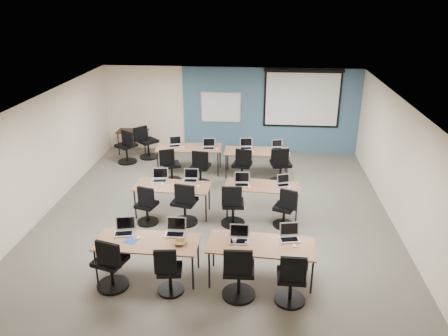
# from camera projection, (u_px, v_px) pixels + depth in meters

# --- Properties ---
(floor) EXTENTS (8.00, 9.00, 0.02)m
(floor) POSITION_uv_depth(u_px,v_px,m) (216.00, 216.00, 10.14)
(floor) COLOR #6B6354
(floor) RESTS_ON ground
(ceiling) EXTENTS (8.00, 9.00, 0.02)m
(ceiling) POSITION_uv_depth(u_px,v_px,m) (215.00, 102.00, 9.11)
(ceiling) COLOR white
(ceiling) RESTS_ON ground
(wall_back) EXTENTS (8.00, 0.04, 2.70)m
(wall_back) POSITION_uv_depth(u_px,v_px,m) (231.00, 110.00, 13.77)
(wall_back) COLOR beige
(wall_back) RESTS_ON ground
(wall_front) EXTENTS (8.00, 0.04, 2.70)m
(wall_front) POSITION_uv_depth(u_px,v_px,m) (179.00, 293.00, 5.48)
(wall_front) COLOR beige
(wall_front) RESTS_ON ground
(wall_left) EXTENTS (0.04, 9.00, 2.70)m
(wall_left) POSITION_uv_depth(u_px,v_px,m) (42.00, 157.00, 9.94)
(wall_left) COLOR beige
(wall_left) RESTS_ON ground
(wall_right) EXTENTS (0.04, 9.00, 2.70)m
(wall_right) POSITION_uv_depth(u_px,v_px,m) (402.00, 168.00, 9.30)
(wall_right) COLOR beige
(wall_right) RESTS_ON ground
(blue_accent_panel) EXTENTS (5.50, 0.04, 2.70)m
(blue_accent_panel) POSITION_uv_depth(u_px,v_px,m) (270.00, 111.00, 13.64)
(blue_accent_panel) COLOR #3D5977
(blue_accent_panel) RESTS_ON wall_back
(whiteboard) EXTENTS (1.28, 0.03, 0.98)m
(whiteboard) POSITION_uv_depth(u_px,v_px,m) (221.00, 107.00, 13.69)
(whiteboard) COLOR silver
(whiteboard) RESTS_ON wall_back
(projector_screen) EXTENTS (2.40, 0.10, 1.82)m
(projector_screen) POSITION_uv_depth(u_px,v_px,m) (302.00, 95.00, 13.30)
(projector_screen) COLOR black
(projector_screen) RESTS_ON wall_back
(training_table_front_left) EXTENTS (1.84, 0.77, 0.73)m
(training_table_front_left) POSITION_uv_depth(u_px,v_px,m) (147.00, 243.00, 7.78)
(training_table_front_left) COLOR brown
(training_table_front_left) RESTS_ON floor
(training_table_front_right) EXTENTS (1.89, 0.79, 0.73)m
(training_table_front_right) POSITION_uv_depth(u_px,v_px,m) (261.00, 246.00, 7.69)
(training_table_front_right) COLOR brown
(training_table_front_right) RESTS_ON floor
(training_table_mid_left) EXTENTS (1.74, 0.73, 0.73)m
(training_table_mid_left) POSITION_uv_depth(u_px,v_px,m) (172.00, 187.00, 9.98)
(training_table_mid_left) COLOR brown
(training_table_mid_left) RESTS_ON floor
(training_table_mid_right) EXTENTS (1.68, 0.70, 0.73)m
(training_table_mid_right) POSITION_uv_depth(u_px,v_px,m) (262.00, 187.00, 9.99)
(training_table_mid_right) COLOR #905F38
(training_table_mid_right) RESTS_ON floor
(training_table_back_left) EXTENTS (1.83, 0.76, 0.73)m
(training_table_back_left) POSITION_uv_depth(u_px,v_px,m) (189.00, 149.00, 12.40)
(training_table_back_left) COLOR olive
(training_table_back_left) RESTS_ON floor
(training_table_back_right) EXTENTS (1.79, 0.75, 0.73)m
(training_table_back_right) POSITION_uv_depth(u_px,v_px,m) (257.00, 152.00, 12.12)
(training_table_back_right) COLOR brown
(training_table_back_right) RESTS_ON floor
(laptop_0) EXTENTS (0.36, 0.30, 0.27)m
(laptop_0) POSITION_uv_depth(u_px,v_px,m) (125.00, 229.00, 8.02)
(laptop_0) COLOR #ADAEB5
(laptop_0) RESTS_ON training_table_front_left
(mouse_0) EXTENTS (0.06, 0.10, 0.03)m
(mouse_0) POSITION_uv_depth(u_px,v_px,m) (138.00, 238.00, 7.86)
(mouse_0) COLOR white
(mouse_0) RESTS_ON training_table_front_left
(task_chair_0) EXTENTS (0.57, 0.56, 1.04)m
(task_chair_0) POSITION_uv_depth(u_px,v_px,m) (111.00, 268.00, 7.53)
(task_chair_0) COLOR black
(task_chair_0) RESTS_ON floor
(laptop_1) EXTENTS (0.36, 0.31, 0.27)m
(laptop_1) POSITION_uv_depth(u_px,v_px,m) (176.00, 230.00, 8.00)
(laptop_1) COLOR silver
(laptop_1) RESTS_ON training_table_front_left
(mouse_1) EXTENTS (0.07, 0.10, 0.03)m
(mouse_1) POSITION_uv_depth(u_px,v_px,m) (180.00, 240.00, 7.79)
(mouse_1) COLOR white
(mouse_1) RESTS_ON training_table_front_left
(task_chair_1) EXTENTS (0.46, 0.46, 0.95)m
(task_chair_1) POSITION_uv_depth(u_px,v_px,m) (169.00, 274.00, 7.43)
(task_chair_1) COLOR black
(task_chair_1) RESTS_ON floor
(laptop_2) EXTENTS (0.35, 0.29, 0.26)m
(laptop_2) POSITION_uv_depth(u_px,v_px,m) (239.00, 237.00, 7.78)
(laptop_2) COLOR #A9A9AF
(laptop_2) RESTS_ON training_table_front_right
(mouse_2) EXTENTS (0.08, 0.10, 0.03)m
(mouse_2) POSITION_uv_depth(u_px,v_px,m) (246.00, 243.00, 7.70)
(mouse_2) COLOR white
(mouse_2) RESTS_ON training_table_front_right
(task_chair_2) EXTENTS (0.58, 0.58, 1.05)m
(task_chair_2) POSITION_uv_depth(u_px,v_px,m) (239.00, 276.00, 7.30)
(task_chair_2) COLOR black
(task_chair_2) RESTS_ON floor
(laptop_3) EXTENTS (0.35, 0.30, 0.27)m
(laptop_3) POSITION_uv_depth(u_px,v_px,m) (289.00, 235.00, 7.83)
(laptop_3) COLOR silver
(laptop_3) RESTS_ON training_table_front_right
(mouse_3) EXTENTS (0.08, 0.10, 0.03)m
(mouse_3) POSITION_uv_depth(u_px,v_px,m) (294.00, 246.00, 7.60)
(mouse_3) COLOR white
(mouse_3) RESTS_ON training_table_front_right
(task_chair_3) EXTENTS (0.52, 0.52, 1.00)m
(task_chair_3) POSITION_uv_depth(u_px,v_px,m) (291.00, 282.00, 7.18)
(task_chair_3) COLOR black
(task_chair_3) RESTS_ON floor
(laptop_4) EXTENTS (0.36, 0.31, 0.27)m
(laptop_4) POSITION_uv_depth(u_px,v_px,m) (160.00, 178.00, 10.22)
(laptop_4) COLOR silver
(laptop_4) RESTS_ON training_table_mid_left
(mouse_4) EXTENTS (0.07, 0.11, 0.04)m
(mouse_4) POSITION_uv_depth(u_px,v_px,m) (162.00, 184.00, 10.01)
(mouse_4) COLOR white
(mouse_4) RESTS_ON training_table_mid_left
(task_chair_4) EXTENTS (0.48, 0.47, 0.96)m
(task_chair_4) POSITION_uv_depth(u_px,v_px,m) (147.00, 208.00, 9.65)
(task_chair_4) COLOR black
(task_chair_4) RESTS_ON floor
(laptop_5) EXTENTS (0.34, 0.29, 0.26)m
(laptop_5) POSITION_uv_depth(u_px,v_px,m) (191.00, 178.00, 10.22)
(laptop_5) COLOR silver
(laptop_5) RESTS_ON training_table_mid_left
(mouse_5) EXTENTS (0.07, 0.11, 0.04)m
(mouse_5) POSITION_uv_depth(u_px,v_px,m) (198.00, 186.00, 9.91)
(mouse_5) COLOR white
(mouse_5) RESTS_ON training_table_mid_left
(task_chair_5) EXTENTS (0.56, 0.56, 1.03)m
(task_chair_5) POSITION_uv_depth(u_px,v_px,m) (185.00, 207.00, 9.65)
(task_chair_5) COLOR black
(task_chair_5) RESTS_ON floor
(laptop_6) EXTENTS (0.35, 0.30, 0.27)m
(laptop_6) POSITION_uv_depth(u_px,v_px,m) (242.00, 182.00, 10.00)
(laptop_6) COLOR #A6A7AC
(laptop_6) RESTS_ON training_table_mid_right
(mouse_6) EXTENTS (0.08, 0.11, 0.03)m
(mouse_6) POSITION_uv_depth(u_px,v_px,m) (249.00, 187.00, 9.88)
(mouse_6) COLOR white
(mouse_6) RESTS_ON training_table_mid_right
(task_chair_6) EXTENTS (0.53, 0.53, 1.01)m
(task_chair_6) POSITION_uv_depth(u_px,v_px,m) (233.00, 208.00, 9.60)
(task_chair_6) COLOR black
(task_chair_6) RESTS_ON floor
(laptop_7) EXTENTS (0.30, 0.26, 0.23)m
(laptop_7) POSITION_uv_depth(u_px,v_px,m) (283.00, 182.00, 9.98)
(laptop_7) COLOR #B1B2BE
(laptop_7) RESTS_ON training_table_mid_right
(mouse_7) EXTENTS (0.09, 0.12, 0.04)m
(mouse_7) POSITION_uv_depth(u_px,v_px,m) (289.00, 187.00, 9.85)
(mouse_7) COLOR white
(mouse_7) RESTS_ON training_table_mid_right
(task_chair_7) EXTENTS (0.49, 0.47, 0.96)m
(task_chair_7) POSITION_uv_depth(u_px,v_px,m) (285.00, 211.00, 9.54)
(task_chair_7) COLOR black
(task_chair_7) RESTS_ON floor
(laptop_8) EXTENTS (0.34, 0.29, 0.26)m
(laptop_8) POSITION_uv_depth(u_px,v_px,m) (175.00, 144.00, 12.48)
(laptop_8) COLOR silver
(laptop_8) RESTS_ON training_table_back_left
(mouse_8) EXTENTS (0.08, 0.10, 0.03)m
(mouse_8) POSITION_uv_depth(u_px,v_px,m) (183.00, 148.00, 12.31)
(mouse_8) COLOR white
(mouse_8) RESTS_ON training_table_back_left
(task_chair_8) EXTENTS (0.52, 0.49, 0.98)m
(task_chair_8) POSITION_uv_depth(u_px,v_px,m) (170.00, 168.00, 11.82)
(task_chair_8) COLOR black
(task_chair_8) RESTS_ON floor
(laptop_9) EXTENTS (0.35, 0.29, 0.26)m
(laptop_9) POSITION_uv_depth(u_px,v_px,m) (209.00, 146.00, 12.30)
(laptop_9) COLOR #B6B6BD
(laptop_9) RESTS_ON training_table_back_left
(mouse_9) EXTENTS (0.07, 0.10, 0.03)m
(mouse_9) POSITION_uv_depth(u_px,v_px,m) (216.00, 149.00, 12.24)
(mouse_9) COLOR white
(mouse_9) RESTS_ON training_table_back_left
(task_chair_9) EXTENTS (0.53, 0.53, 1.01)m
(task_chair_9) POSITION_uv_depth(u_px,v_px,m) (200.00, 170.00, 11.61)
(task_chair_9) COLOR black
(task_chair_9) RESTS_ON floor
(laptop_10) EXTENTS (0.36, 0.30, 0.27)m
(laptop_10) POSITION_uv_depth(u_px,v_px,m) (246.00, 146.00, 12.30)
(laptop_10) COLOR silver
(laptop_10) RESTS_ON training_table_back_right
(mouse_10) EXTENTS (0.08, 0.11, 0.03)m
(mouse_10) POSITION_uv_depth(u_px,v_px,m) (253.00, 151.00, 12.06)
(mouse_10) COLOR white
(mouse_10) RESTS_ON training_table_back_right
(task_chair_10) EXTENTS (0.54, 0.54, 1.01)m
(task_chair_10) POSITION_uv_depth(u_px,v_px,m) (242.00, 168.00, 11.75)
(task_chair_10) COLOR black
(task_chair_10) RESTS_ON floor
(laptop_11) EXTENTS (0.31, 0.26, 0.23)m
(laptop_11) POSITION_uv_depth(u_px,v_px,m) (277.00, 146.00, 12.27)
(laptop_11) COLOR #BCBCBC
(laptop_11) RESTS_ON training_table_back_right
(mouse_11) EXTENTS (0.07, 0.11, 0.04)m
(mouse_11) POSITION_uv_depth(u_px,v_px,m) (289.00, 152.00, 11.95)
(mouse_11) COLOR white
(mouse_11) RESTS_ON training_table_back_right
(task_chair_11) EXTENTS (0.58, 0.58, 1.05)m
(task_chair_11) POSITION_uv_depth(u_px,v_px,m) (280.00, 168.00, 11.70)
(task_chair_11) COLOR black
(task_chair_11) RESTS_ON floor
(blue_mousepad) EXTENTS (0.25, 0.23, 0.01)m
(blue_mousepad) POSITION_uv_depth(u_px,v_px,m) (130.00, 241.00, 7.77)
(blue_mousepad) COLOR #2143A4
(blue_mousepad) RESTS_ON training_table_front_left
(snack_bowl) EXTENTS (0.22, 0.22, 0.05)m
(snack_bowl) POSITION_uv_depth(u_px,v_px,m) (180.00, 243.00, 7.67)
(snack_bowl) COLOR brown
(snack_bowl) RESTS_ON training_table_front_left
(snack_plate) EXTENTS (0.21, 0.21, 0.01)m
(snack_plate) POSITION_uv_depth(u_px,v_px,m) (238.00, 243.00, 7.70)
(snack_plate) COLOR white
(snack_plate) RESTS_ON training_table_front_right
(coffee_cup) EXTENTS (0.09, 0.09, 0.07)m
(coffee_cup) POSITION_uv_depth(u_px,v_px,m) (235.00, 241.00, 7.68)
(coffee_cup) COLOR white
(coffee_cup) RESTS_ON snack_plate
(utility_table) EXTENTS (0.97, 0.54, 0.75)m
(utility_table) POSITION_uv_depth(u_px,v_px,m) (133.00, 133.00, 13.80)
(utility_table) COLOR black
(utility_table) RESTS_ON floor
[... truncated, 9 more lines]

